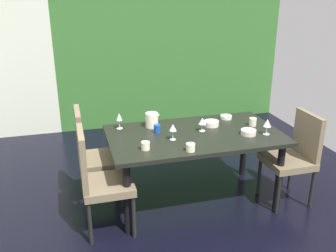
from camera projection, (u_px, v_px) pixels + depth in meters
name	position (u px, v px, depth m)	size (l,w,h in m)	color
ground_plane	(163.00, 234.00, 3.42)	(5.42, 5.92, 0.02)	black
garden_window_panel	(172.00, 38.00, 5.79)	(3.58, 0.10, 2.72)	#346C2C
dining_table	(195.00, 141.00, 3.72)	(1.71, 0.97, 0.75)	black
chair_left_near	(98.00, 177.00, 3.28)	(0.45, 0.44, 0.99)	#73644B
chair_left_far	(93.00, 152.00, 3.76)	(0.45, 0.44, 1.00)	#73644B
chair_right_near	(295.00, 154.00, 3.77)	(0.44, 0.44, 0.94)	#73644B
wine_glass_near_window	(173.00, 128.00, 3.50)	(0.07, 0.07, 0.16)	silver
wine_glass_center	(202.00, 122.00, 3.72)	(0.08, 0.08, 0.14)	silver
wine_glass_left	(119.00, 117.00, 3.78)	(0.06, 0.06, 0.17)	silver
wine_glass_west	(267.00, 123.00, 3.63)	(0.08, 0.08, 0.16)	silver
serving_bowl_right	(226.00, 117.00, 4.10)	(0.12, 0.12, 0.04)	white
serving_bowl_rear	(248.00, 132.00, 3.66)	(0.15, 0.15, 0.05)	beige
serving_bowl_corner	(211.00, 123.00, 3.89)	(0.15, 0.15, 0.05)	silver
cup_front	(191.00, 147.00, 3.29)	(0.08, 0.08, 0.07)	beige
cup_east	(145.00, 146.00, 3.32)	(0.08, 0.08, 0.07)	beige
cup_near_shelf	(253.00, 122.00, 3.89)	(0.07, 0.07, 0.08)	beige
cup_south	(157.00, 129.00, 3.70)	(0.07, 0.07, 0.08)	#164598
pitcher_north	(152.00, 120.00, 3.84)	(0.15, 0.13, 0.15)	white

